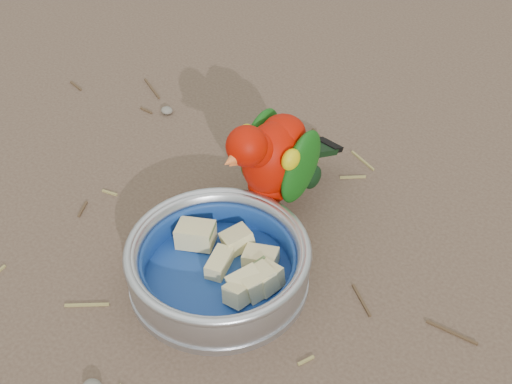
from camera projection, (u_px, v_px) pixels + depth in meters
The scene contains 6 objects.
ground at pixel (134, 300), 0.87m from camera, with size 60.00×60.00×0.00m, color brown.
food_bowl at pixel (219, 278), 0.89m from camera, with size 0.22×0.22×0.02m, color #B2B2BA.
bowl_wall at pixel (218, 261), 0.87m from camera, with size 0.22×0.22×0.04m, color #B2B2BA, non-canonical shape.
fruit_wedges at pixel (218, 265), 0.87m from camera, with size 0.13×0.13×0.03m, color beige, non-canonical shape.
lory_parrot at pixel (273, 166), 0.94m from camera, with size 0.10×0.20×0.16m, color #AE0D00, non-canonical shape.
ground_debris at pixel (188, 253), 0.93m from camera, with size 0.90×0.80×0.01m, color olive, non-canonical shape.
Camera 1 is at (0.46, -0.36, 0.68)m, focal length 50.00 mm.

